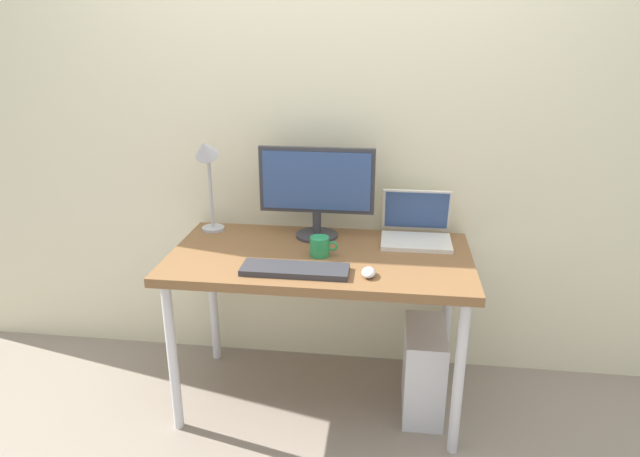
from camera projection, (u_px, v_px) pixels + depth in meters
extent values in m
plane|color=gray|center=(320.00, 398.00, 2.75)|extent=(6.00, 6.00, 0.00)
cube|color=beige|center=(331.00, 116.00, 2.69)|extent=(4.40, 0.04, 2.60)
cube|color=brown|center=(320.00, 258.00, 2.50)|extent=(1.33, 0.69, 0.04)
cylinder|color=silver|center=(173.00, 358.00, 2.44)|extent=(0.04, 0.04, 0.72)
cylinder|color=silver|center=(459.00, 379.00, 2.29)|extent=(0.04, 0.04, 0.72)
cylinder|color=silver|center=(213.00, 298.00, 2.97)|extent=(0.04, 0.04, 0.72)
cylinder|color=silver|center=(447.00, 312.00, 2.83)|extent=(0.04, 0.04, 0.72)
cylinder|color=#333338|center=(317.00, 235.00, 2.70)|extent=(0.20, 0.20, 0.01)
cylinder|color=#333338|center=(317.00, 223.00, 2.68)|extent=(0.04, 0.04, 0.11)
cube|color=#333338|center=(317.00, 180.00, 2.61)|extent=(0.54, 0.03, 0.31)
cube|color=#334C7F|center=(316.00, 181.00, 2.59)|extent=(0.50, 0.01, 0.27)
cube|color=silver|center=(416.00, 242.00, 2.61)|extent=(0.32, 0.22, 0.02)
cube|color=silver|center=(416.00, 210.00, 2.69)|extent=(0.32, 0.05, 0.21)
cube|color=#334C7F|center=(417.00, 210.00, 2.68)|extent=(0.30, 0.04, 0.18)
cylinder|color=#B2B2B7|center=(213.00, 228.00, 2.79)|extent=(0.11, 0.11, 0.01)
cylinder|color=#B2B2B7|center=(211.00, 191.00, 2.73)|extent=(0.02, 0.02, 0.37)
cone|color=#B2B2B7|center=(205.00, 149.00, 2.62)|extent=(0.11, 0.14, 0.13)
cube|color=#333338|center=(295.00, 270.00, 2.31)|extent=(0.44, 0.14, 0.02)
ellipsoid|color=silver|center=(369.00, 272.00, 2.27)|extent=(0.06, 0.09, 0.03)
cylinder|color=#268C4C|center=(320.00, 246.00, 2.46)|extent=(0.08, 0.08, 0.09)
torus|color=#268C4C|center=(333.00, 246.00, 2.46)|extent=(0.05, 0.01, 0.05)
cube|color=silver|center=(423.00, 370.00, 2.61)|extent=(0.18, 0.36, 0.42)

